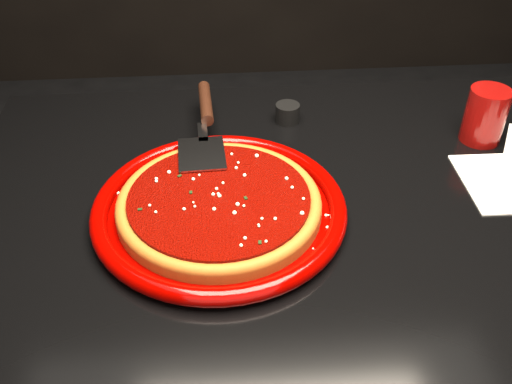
% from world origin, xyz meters
% --- Properties ---
extents(table, '(1.20, 0.80, 0.75)m').
position_xyz_m(table, '(0.00, 0.00, 0.38)').
color(table, black).
rests_on(table, floor).
extents(plate, '(0.53, 0.53, 0.03)m').
position_xyz_m(plate, '(-0.16, -0.03, 0.76)').
color(plate, '#6F0100').
rests_on(plate, table).
extents(pizza_crust, '(0.42, 0.42, 0.02)m').
position_xyz_m(pizza_crust, '(-0.16, -0.03, 0.77)').
color(pizza_crust, brown).
rests_on(pizza_crust, plate).
extents(pizza_crust_rim, '(0.42, 0.42, 0.02)m').
position_xyz_m(pizza_crust_rim, '(-0.16, -0.03, 0.78)').
color(pizza_crust_rim, brown).
rests_on(pizza_crust_rim, plate).
extents(pizza_sauce, '(0.37, 0.37, 0.01)m').
position_xyz_m(pizza_sauce, '(-0.16, -0.03, 0.78)').
color(pizza_sauce, '#6D0500').
rests_on(pizza_sauce, plate).
extents(parmesan_dusting, '(0.27, 0.27, 0.01)m').
position_xyz_m(parmesan_dusting, '(-0.16, -0.03, 0.79)').
color(parmesan_dusting, '#FAF2C8').
rests_on(parmesan_dusting, plate).
extents(basil_flecks, '(0.25, 0.25, 0.00)m').
position_xyz_m(basil_flecks, '(-0.16, -0.03, 0.79)').
color(basil_flecks, black).
rests_on(basil_flecks, plate).
extents(pizza_server, '(0.11, 0.34, 0.03)m').
position_xyz_m(pizza_server, '(-0.18, 0.17, 0.80)').
color(pizza_server, '#B6B9BD').
rests_on(pizza_server, plate).
extents(cup, '(0.09, 0.09, 0.10)m').
position_xyz_m(cup, '(0.33, 0.16, 0.80)').
color(cup, maroon).
rests_on(cup, table).
extents(napkin_a, '(0.17, 0.17, 0.00)m').
position_xyz_m(napkin_a, '(0.33, 0.02, 0.75)').
color(napkin_a, white).
rests_on(napkin_a, table).
extents(ramekin, '(0.06, 0.06, 0.04)m').
position_xyz_m(ramekin, '(-0.02, 0.25, 0.77)').
color(ramekin, black).
rests_on(ramekin, table).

